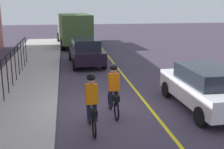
# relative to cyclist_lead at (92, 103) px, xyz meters

# --- Properties ---
(ground_plane) EXTENTS (80.00, 80.00, 0.00)m
(ground_plane) POSITION_rel_cyclist_lead_xyz_m (1.92, -0.70, -0.91)
(ground_plane) COLOR #3F3546
(lane_line_centre) EXTENTS (36.00, 0.12, 0.01)m
(lane_line_centre) POSITION_rel_cyclist_lead_xyz_m (1.92, -2.30, -0.91)
(lane_line_centre) COLOR yellow
(lane_line_centre) RESTS_ON ground
(sidewalk) EXTENTS (40.00, 3.20, 0.15)m
(sidewalk) POSITION_rel_cyclist_lead_xyz_m (1.92, 2.70, -0.84)
(sidewalk) COLOR #B0A9A4
(sidewalk) RESTS_ON ground
(iron_fence) EXTENTS (14.59, 0.04, 1.60)m
(iron_fence) POSITION_rel_cyclist_lead_xyz_m (2.92, 3.10, 0.32)
(iron_fence) COLOR black
(iron_fence) RESTS_ON sidewalk
(cyclist_lead) EXTENTS (1.71, 0.38, 1.83)m
(cyclist_lead) POSITION_rel_cyclist_lead_xyz_m (0.00, 0.00, 0.00)
(cyclist_lead) COLOR black
(cyclist_lead) RESTS_ON ground
(cyclist_follow) EXTENTS (1.71, 0.38, 1.83)m
(cyclist_follow) POSITION_rel_cyclist_lead_xyz_m (1.19, -0.86, 0.00)
(cyclist_follow) COLOR black
(cyclist_follow) RESTS_ON ground
(patrol_sedan) EXTENTS (4.45, 2.02, 1.58)m
(patrol_sedan) POSITION_rel_cyclist_lead_xyz_m (1.32, -4.25, -0.09)
(patrol_sedan) COLOR white
(patrol_sedan) RESTS_ON ground
(parked_sedan_rear) EXTENTS (4.49, 2.11, 1.58)m
(parked_sedan_rear) POSITION_rel_cyclist_lead_xyz_m (9.87, -0.55, -0.09)
(parked_sedan_rear) COLOR black
(parked_sedan_rear) RESTS_ON ground
(box_truck_background) EXTENTS (6.88, 2.98, 2.78)m
(box_truck_background) POSITION_rel_cyclist_lead_xyz_m (17.61, -0.06, 0.64)
(box_truck_background) COLOR #3D582C
(box_truck_background) RESTS_ON ground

